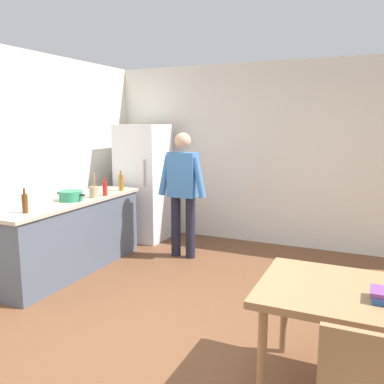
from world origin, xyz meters
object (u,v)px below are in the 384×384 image
utensil_jar (94,191)px  person (183,187)px  bottle_oil_amber (121,182)px  bottle_sauce_red (105,188)px  dining_table (369,304)px  cooking_pot (71,196)px  bottle_beer_brown (25,203)px  refrigerator (143,183)px

utensil_jar → person: bearing=43.0°
utensil_jar → bottle_oil_amber: utensil_jar is taller
bottle_sauce_red → bottle_oil_amber: 0.41m
dining_table → cooking_pot: 3.50m
dining_table → bottle_sauce_red: bearing=154.3°
dining_table → bottle_beer_brown: bottle_beer_brown is taller
refrigerator → bottle_oil_amber: bearing=-81.9°
person → bottle_beer_brown: bearing=-117.8°
bottle_sauce_red → bottle_beer_brown: 1.19m
bottle_sauce_red → bottle_oil_amber: (-0.03, 0.41, 0.02)m
bottle_sauce_red → bottle_beer_brown: size_ratio=0.92×
person → bottle_oil_amber: 0.87m
dining_table → cooking_pot: bearing=162.2°
utensil_jar → bottle_sauce_red: (0.05, 0.17, 0.02)m
refrigerator → bottle_sauce_red: 1.19m
person → bottle_sauce_red: bearing=-142.2°
dining_table → bottle_oil_amber: bearing=148.8°
person → bottle_sauce_red: person is taller
utensil_jar → bottle_sauce_red: size_ratio=1.33×
cooking_pot → utensil_jar: (0.12, 0.28, 0.02)m
utensil_jar → bottle_beer_brown: (-0.10, -1.01, 0.03)m
refrigerator → person: refrigerator is taller
dining_table → utensil_jar: size_ratio=4.37×
cooking_pot → utensil_jar: 0.31m
utensil_jar → bottle_beer_brown: 1.01m
cooking_pot → bottle_oil_amber: 0.88m
utensil_jar → cooking_pot: bearing=-112.9°
cooking_pot → bottle_sauce_red: 0.48m
cooking_pot → utensil_jar: utensil_jar is taller
person → cooking_pot: size_ratio=4.25×
person → dining_table: bearing=-42.4°
person → dining_table: (2.35, -2.15, -0.31)m
refrigerator → dining_table: size_ratio=1.29×
cooking_pot → bottle_beer_brown: bearing=-88.3°
refrigerator → bottle_beer_brown: size_ratio=6.92×
refrigerator → person: (0.95, -0.55, 0.08)m
bottle_beer_brown → dining_table: bearing=-5.9°
person → bottle_beer_brown: person is taller
bottle_beer_brown → bottle_sauce_red: bearing=83.0°
dining_table → bottle_sauce_red: 3.52m
person → utensil_jar: (-0.86, -0.80, 0.00)m
bottle_oil_amber → bottle_beer_brown: (-0.11, -1.59, -0.01)m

